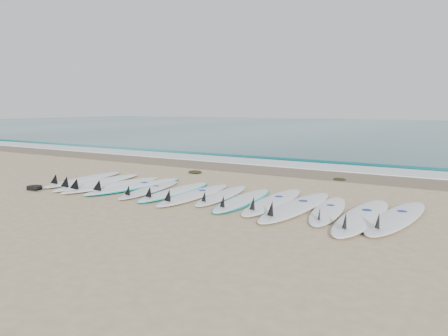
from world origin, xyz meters
The scene contains 22 objects.
ground centered at (0.00, 0.00, 0.00)m, with size 120.00×120.00×0.00m, color tan.
ocean centered at (0.00, 32.50, 0.01)m, with size 120.00×55.00×0.03m, color #1E6168.
wet_sand_band centered at (0.00, 4.10, 0.01)m, with size 120.00×1.80×0.01m, color brown.
foam_band centered at (0.00, 5.50, 0.02)m, with size 120.00×1.40×0.04m, color silver.
wave_crest centered at (0.00, 7.00, 0.05)m, with size 120.00×1.00×0.10m, color #1E6168.
surfboard_0 centered at (-3.65, -0.01, 0.06)m, with size 0.89×2.71×0.34m.
surfboard_1 centered at (-3.04, -0.12, 0.06)m, with size 0.74×2.78×0.35m.
surfboard_2 centered at (-2.49, -0.20, 0.06)m, with size 0.89×2.72×0.34m.
surfboard_3 centered at (-1.96, -0.02, 0.05)m, with size 0.96×2.78×0.35m.
surfboard_4 centered at (-1.39, -0.16, 0.05)m, with size 0.88×2.37×0.30m.
surfboard_5 centered at (-0.80, -0.04, 0.05)m, with size 0.76×2.51×0.31m.
surfboard_6 centered at (-0.24, -0.13, 0.06)m, with size 0.71×2.64×0.33m.
surfboard_7 centered at (0.26, 0.13, 0.05)m, with size 0.79×2.34×0.29m.
surfboard_8 centered at (0.83, -0.02, 0.05)m, with size 0.81×2.47×0.31m.
surfboard_9 centered at (1.40, 0.10, 0.06)m, with size 0.76×2.73×0.34m.
surfboard_10 centered at (1.93, -0.08, 0.06)m, with size 0.63×2.87×0.37m.
surfboard_11 centered at (2.50, -0.02, 0.05)m, with size 0.85×2.40×0.30m.
surfboard_12 centered at (3.12, -0.19, 0.06)m, with size 0.63×2.85×0.36m.
surfboard_13 centered at (3.60, 0.05, 0.06)m, with size 0.81×2.79×0.35m.
seaweed_near centered at (-2.09, 2.52, 0.04)m, with size 0.40×0.31×0.08m, color black.
seaweed_far centered at (1.65, 3.45, 0.03)m, with size 0.32×0.25×0.06m, color black.
leash_coil centered at (-3.70, -1.31, 0.05)m, with size 0.46×0.36×0.11m.
Camera 1 is at (4.82, -7.17, 1.80)m, focal length 35.00 mm.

